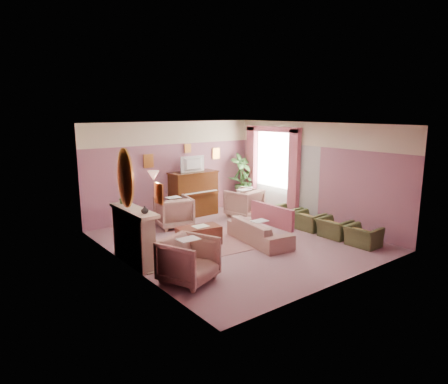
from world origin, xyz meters
TOP-DOWN VIEW (x-y plane):
  - floor at (0.00, 0.00)m, footprint 5.50×6.00m
  - ceiling at (0.00, 0.00)m, footprint 5.50×6.00m
  - wall_back at (0.00, 3.00)m, footprint 5.50×0.02m
  - wall_front at (0.00, -3.00)m, footprint 5.50×0.02m
  - wall_left at (-2.75, 0.00)m, footprint 0.02×6.00m
  - wall_right at (2.75, 0.00)m, footprint 0.02×6.00m
  - picture_rail_band at (0.00, 2.99)m, footprint 5.50×0.01m
  - stripe_panel at (2.73, 1.30)m, footprint 0.01×3.00m
  - fireplace_surround at (-2.59, 0.20)m, footprint 0.30×1.40m
  - fireplace_inset at (-2.49, 0.20)m, footprint 0.18×0.72m
  - fire_ember at (-2.45, 0.20)m, footprint 0.06×0.54m
  - mantel_shelf at (-2.56, 0.20)m, footprint 0.40×1.55m
  - hearth at (-2.39, 0.20)m, footprint 0.55×1.50m
  - mirror_frame at (-2.70, 0.20)m, footprint 0.04×0.72m
  - mirror_glass at (-2.67, 0.20)m, footprint 0.01×0.60m
  - sconce_shade at (-2.62, -0.85)m, footprint 0.20×0.20m
  - piano at (0.50, 2.68)m, footprint 1.40×0.60m
  - piano_keyshelf at (0.50, 2.33)m, footprint 1.30×0.12m
  - piano_keys at (0.50, 2.33)m, footprint 1.20×0.08m
  - piano_top at (0.50, 2.68)m, footprint 1.45×0.65m
  - television at (0.50, 2.63)m, footprint 0.80×0.12m
  - print_back_left at (-0.80, 2.96)m, footprint 0.30×0.03m
  - print_back_right at (1.55, 2.96)m, footprint 0.26×0.03m
  - print_back_mid at (0.50, 2.96)m, footprint 0.22×0.03m
  - print_left_wall at (-2.71, -1.20)m, footprint 0.03×0.28m
  - window_blind at (2.70, 1.55)m, footprint 0.03×1.40m
  - curtain_left at (2.62, 0.63)m, footprint 0.16×0.34m
  - curtain_right at (2.62, 2.47)m, footprint 0.16×0.34m
  - pelmet at (2.62, 1.55)m, footprint 0.16×2.20m
  - mantel_plant at (-2.55, 0.75)m, footprint 0.16×0.16m
  - mantel_vase at (-2.55, -0.30)m, footprint 0.16×0.16m
  - area_rug at (-0.85, 0.26)m, footprint 2.67×2.05m
  - coffee_table at (-0.90, 0.31)m, footprint 1.07×0.65m
  - table_paper at (-0.85, 0.31)m, footprint 0.35×0.28m
  - sofa at (0.36, -0.40)m, footprint 0.62×1.86m
  - sofa_throw at (0.76, -0.40)m, footprint 0.09×1.41m
  - floral_armchair_left at (-0.60, 1.97)m, footprint 0.88×0.88m
  - floral_armchair_right at (1.60, 1.63)m, footprint 0.88×0.88m
  - floral_armchair_front at (-2.18, -1.27)m, footprint 0.88×0.88m
  - olive_chair_a at (2.10, -2.07)m, footprint 0.52×0.73m
  - olive_chair_b at (2.10, -1.25)m, footprint 0.52×0.73m
  - olive_chair_c at (2.10, -0.43)m, footprint 0.52×0.73m
  - olive_chair_d at (2.10, 0.39)m, footprint 0.52×0.73m
  - side_table at (2.34, 2.49)m, footprint 0.52×0.52m
  - side_plant_big at (2.34, 2.49)m, footprint 0.30×0.30m
  - side_plant_small at (2.46, 2.39)m, footprint 0.16×0.16m
  - palm_pot at (2.25, 2.56)m, footprint 0.34×0.34m
  - palm_plant at (2.25, 2.56)m, footprint 0.76×0.76m

SIDE VIEW (x-z plane):
  - floor at x=0.00m, z-range -0.01..0.01m
  - area_rug at x=-0.85m, z-range 0.00..0.01m
  - hearth at x=-2.39m, z-range 0.00..0.02m
  - palm_pot at x=2.25m, z-range 0.00..0.34m
  - fire_ember at x=-2.45m, z-range 0.17..0.27m
  - coffee_table at x=-0.90m, z-range 0.00..0.45m
  - olive_chair_a at x=2.10m, z-range 0.00..0.64m
  - olive_chair_b at x=2.10m, z-range 0.00..0.64m
  - olive_chair_c at x=2.10m, z-range 0.00..0.64m
  - olive_chair_d at x=2.10m, z-range 0.00..0.64m
  - side_table at x=2.34m, z-range 0.00..0.70m
  - sofa at x=0.36m, z-range 0.00..0.75m
  - fireplace_inset at x=-2.49m, z-range 0.06..0.74m
  - table_paper at x=-0.85m, z-range 0.45..0.46m
  - floral_armchair_left at x=-0.60m, z-range 0.00..0.92m
  - floral_armchair_right at x=1.60m, z-range 0.00..0.92m
  - floral_armchair_front at x=-2.18m, z-range 0.00..0.92m
  - fireplace_surround at x=-2.59m, z-range 0.00..1.10m
  - sofa_throw at x=0.76m, z-range 0.34..0.86m
  - piano at x=0.50m, z-range 0.00..1.30m
  - piano_keyshelf at x=0.50m, z-range 0.69..0.75m
  - piano_keys at x=0.50m, z-range 0.75..0.77m
  - side_plant_small at x=2.46m, z-range 0.70..0.98m
  - side_plant_big at x=2.34m, z-range 0.70..1.04m
  - palm_plant at x=2.25m, z-range 0.34..1.78m
  - stripe_panel at x=2.73m, z-range 0.00..2.15m
  - mantel_shelf at x=-2.56m, z-range 1.09..1.16m
  - mantel_vase at x=-2.55m, z-range 1.15..1.31m
  - mantel_plant at x=-2.55m, z-range 1.15..1.43m
  - curtain_left at x=2.62m, z-range 0.00..2.60m
  - curtain_right at x=2.62m, z-range 0.00..2.60m
  - piano_top at x=0.50m, z-range 1.29..1.33m
  - wall_back at x=0.00m, z-range 0.00..2.80m
  - wall_front at x=0.00m, z-range 0.00..2.80m
  - wall_left at x=-2.75m, z-range 0.00..2.80m
  - wall_right at x=2.75m, z-range 0.00..2.80m
  - television at x=0.50m, z-range 1.36..1.84m
  - window_blind at x=2.70m, z-range 0.80..2.60m
  - print_back_left at x=-0.80m, z-range 1.53..1.91m
  - print_left_wall at x=-2.71m, z-range 1.54..1.90m
  - print_back_right at x=1.55m, z-range 1.61..1.95m
  - mirror_frame at x=-2.70m, z-range 1.20..2.40m
  - mirror_glass at x=-2.67m, z-range 1.27..2.33m
  - sconce_shade at x=-2.62m, z-range 1.90..2.06m
  - print_back_mid at x=0.50m, z-range 1.87..2.13m
  - picture_rail_band at x=0.00m, z-range 2.15..2.80m
  - pelmet at x=2.62m, z-range 2.48..2.64m
  - ceiling at x=0.00m, z-range 2.79..2.80m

